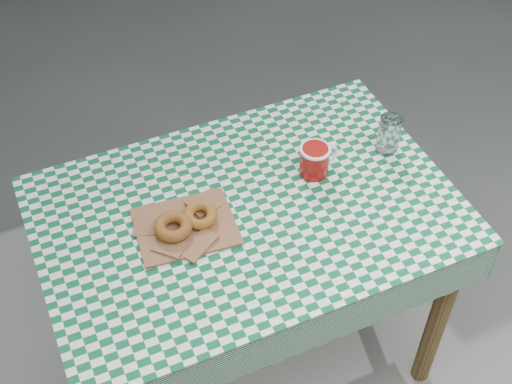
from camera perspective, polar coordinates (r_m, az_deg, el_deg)
ground at (r=2.50m, az=0.18°, el=-13.69°), size 60.00×60.00×0.00m
table at (r=2.21m, az=-0.61°, el=-8.09°), size 1.14×0.77×0.75m
tablecloth at (r=1.91m, az=-0.70°, el=-1.50°), size 1.16×0.79×0.01m
paper_bag at (r=1.87m, az=-5.84°, el=-2.80°), size 0.29×0.24×0.01m
bagel_front at (r=1.84m, az=-6.84°, el=-2.86°), size 0.12×0.12×0.03m
bagel_back at (r=1.86m, az=-4.62°, el=-1.91°), size 0.13×0.13×0.03m
coffee_mug at (r=1.98m, az=4.83°, el=2.61°), size 0.19×0.19×0.09m
drinking_glass at (r=2.08m, az=10.90°, el=4.70°), size 0.07×0.07×0.12m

